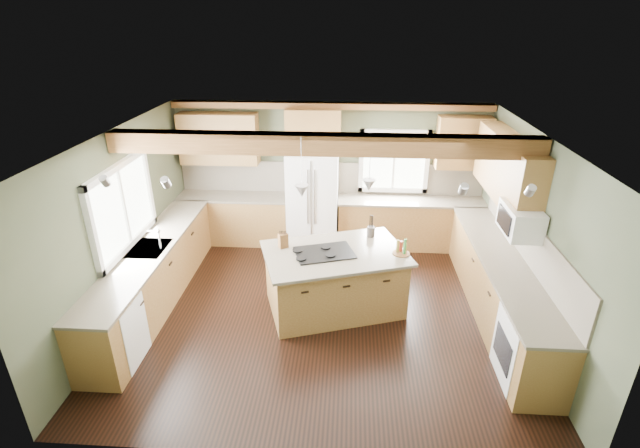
{
  "coord_description": "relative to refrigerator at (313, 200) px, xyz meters",
  "views": [
    {
      "loc": [
        0.34,
        -5.68,
        3.99
      ],
      "look_at": [
        -0.05,
        0.3,
        1.26
      ],
      "focal_mm": 26.0,
      "sensor_mm": 36.0,
      "label": 1
    }
  ],
  "objects": [
    {
      "name": "floor",
      "position": [
        0.3,
        -2.12,
        -0.9
      ],
      "size": [
        5.6,
        5.6,
        0.0
      ],
      "primitive_type": "plane",
      "color": "black",
      "rests_on": "ground"
    },
    {
      "name": "ceiling",
      "position": [
        0.3,
        -2.12,
        1.7
      ],
      "size": [
        5.6,
        5.6,
        0.0
      ],
      "primitive_type": "plane",
      "rotation": [
        3.14,
        0.0,
        0.0
      ],
      "color": "silver",
      "rests_on": "wall_back"
    },
    {
      "name": "wall_back",
      "position": [
        0.3,
        0.38,
        0.4
      ],
      "size": [
        5.6,
        0.0,
        5.6
      ],
      "primitive_type": "plane",
      "rotation": [
        1.57,
        0.0,
        0.0
      ],
      "color": "#3D4632",
      "rests_on": "ground"
    },
    {
      "name": "wall_left",
      "position": [
        -2.5,
        -2.12,
        0.4
      ],
      "size": [
        0.0,
        5.0,
        5.0
      ],
      "primitive_type": "plane",
      "rotation": [
        1.57,
        0.0,
        1.57
      ],
      "color": "#3D4632",
      "rests_on": "ground"
    },
    {
      "name": "wall_right",
      "position": [
        3.1,
        -2.12,
        0.4
      ],
      "size": [
        0.0,
        5.0,
        5.0
      ],
      "primitive_type": "plane",
      "rotation": [
        1.57,
        0.0,
        -1.57
      ],
      "color": "#3D4632",
      "rests_on": "ground"
    },
    {
      "name": "ceiling_beam",
      "position": [
        0.3,
        -2.02,
        1.57
      ],
      "size": [
        5.55,
        0.26,
        0.26
      ],
      "primitive_type": "cube",
      "color": "#513217",
      "rests_on": "ceiling"
    },
    {
      "name": "soffit_trim",
      "position": [
        0.3,
        0.28,
        1.64
      ],
      "size": [
        5.55,
        0.2,
        0.1
      ],
      "primitive_type": "cube",
      "color": "#513217",
      "rests_on": "ceiling"
    },
    {
      "name": "backsplash_back",
      "position": [
        0.3,
        0.36,
        0.31
      ],
      "size": [
        5.58,
        0.03,
        0.58
      ],
      "primitive_type": "cube",
      "color": "brown",
      "rests_on": "wall_back"
    },
    {
      "name": "backsplash_right",
      "position": [
        3.08,
        -2.07,
        0.31
      ],
      "size": [
        0.03,
        3.7,
        0.58
      ],
      "primitive_type": "cube",
      "color": "brown",
      "rests_on": "wall_right"
    },
    {
      "name": "base_cab_back_left",
      "position": [
        -1.49,
        0.08,
        -0.46
      ],
      "size": [
        2.02,
        0.6,
        0.88
      ],
      "primitive_type": "cube",
      "color": "brown",
      "rests_on": "floor"
    },
    {
      "name": "counter_back_left",
      "position": [
        -1.49,
        0.08,
        0.0
      ],
      "size": [
        2.06,
        0.64,
        0.04
      ],
      "primitive_type": "cube",
      "color": "#4C4437",
      "rests_on": "base_cab_back_left"
    },
    {
      "name": "base_cab_back_right",
      "position": [
        1.79,
        0.08,
        -0.46
      ],
      "size": [
        2.62,
        0.6,
        0.88
      ],
      "primitive_type": "cube",
      "color": "brown",
      "rests_on": "floor"
    },
    {
      "name": "counter_back_right",
      "position": [
        1.79,
        0.08,
        0.0
      ],
      "size": [
        2.66,
        0.64,
        0.04
      ],
      "primitive_type": "cube",
      "color": "#4C4437",
      "rests_on": "base_cab_back_right"
    },
    {
      "name": "base_cab_left",
      "position": [
        -2.2,
        -2.07,
        -0.46
      ],
      "size": [
        0.6,
        3.7,
        0.88
      ],
      "primitive_type": "cube",
      "color": "brown",
      "rests_on": "floor"
    },
    {
      "name": "counter_left",
      "position": [
        -2.2,
        -2.07,
        0.0
      ],
      "size": [
        0.64,
        3.74,
        0.04
      ],
      "primitive_type": "cube",
      "color": "#4C4437",
      "rests_on": "base_cab_left"
    },
    {
      "name": "base_cab_right",
      "position": [
        2.8,
        -2.07,
        -0.46
      ],
      "size": [
        0.6,
        3.7,
        0.88
      ],
      "primitive_type": "cube",
      "color": "brown",
      "rests_on": "floor"
    },
    {
      "name": "counter_right",
      "position": [
        2.8,
        -2.07,
        0.0
      ],
      "size": [
        0.64,
        3.74,
        0.04
      ],
      "primitive_type": "cube",
      "color": "#4C4437",
      "rests_on": "base_cab_right"
    },
    {
      "name": "upper_cab_back_left",
      "position": [
        -1.69,
        0.21,
        1.05
      ],
      "size": [
        1.4,
        0.35,
        0.9
      ],
      "primitive_type": "cube",
      "color": "brown",
      "rests_on": "wall_back"
    },
    {
      "name": "upper_cab_over_fridge",
      "position": [
        -0.0,
        0.21,
        1.25
      ],
      "size": [
        0.96,
        0.35,
        0.7
      ],
      "primitive_type": "cube",
      "color": "brown",
      "rests_on": "wall_back"
    },
    {
      "name": "upper_cab_right",
      "position": [
        2.92,
        -1.22,
        1.05
      ],
      "size": [
        0.35,
        2.2,
        0.9
      ],
      "primitive_type": "cube",
      "color": "brown",
      "rests_on": "wall_right"
    },
    {
      "name": "upper_cab_back_corner",
      "position": [
        2.6,
        0.21,
        1.05
      ],
      "size": [
        0.9,
        0.35,
        0.9
      ],
      "primitive_type": "cube",
      "color": "brown",
      "rests_on": "wall_back"
    },
    {
      "name": "window_left",
      "position": [
        -2.48,
        -2.07,
        0.65
      ],
      "size": [
        0.04,
        1.6,
        1.05
      ],
      "primitive_type": "cube",
      "color": "white",
      "rests_on": "wall_left"
    },
    {
      "name": "window_back",
      "position": [
        1.45,
        0.36,
        0.65
      ],
      "size": [
        1.1,
        0.04,
        1.0
      ],
      "primitive_type": "cube",
      "color": "white",
      "rests_on": "wall_back"
    },
    {
      "name": "sink",
      "position": [
        -2.2,
        -2.07,
        0.01
      ],
      "size": [
        0.5,
        0.65,
        0.03
      ],
      "primitive_type": "cube",
      "color": "#262628",
      "rests_on": "counter_left"
    },
    {
      "name": "faucet",
      "position": [
        -2.02,
        -2.07,
        0.15
      ],
      "size": [
        0.02,
        0.02,
        0.28
      ],
      "primitive_type": "cylinder",
      "color": "#B2B2B7",
      "rests_on": "sink"
    },
    {
      "name": "dishwasher",
      "position": [
        -2.19,
        -3.37,
        -0.47
      ],
      "size": [
        0.6,
        0.6,
        0.84
      ],
      "primitive_type": "cube",
      "color": "white",
      "rests_on": "floor"
    },
    {
      "name": "oven",
      "position": [
        2.79,
        -3.37,
        -0.47
      ],
      "size": [
        0.6,
        0.72,
        0.84
      ],
      "primitive_type": "cube",
      "color": "white",
      "rests_on": "floor"
    },
    {
      "name": "microwave",
      "position": [
        2.88,
        -2.17,
        0.65
      ],
      "size": [
        0.4,
        0.7,
        0.38
      ],
      "primitive_type": "cube",
      "color": "white",
      "rests_on": "wall_right"
    },
    {
      "name": "pendant_left",
      "position": [
        0.04,
        -2.16,
        0.98
      ],
      "size": [
        0.18,
        0.18,
        0.16
      ],
      "primitive_type": "cone",
      "rotation": [
        3.14,
        0.0,
        0.0
      ],
      "color": "#B2B2B7",
      "rests_on": "ceiling"
    },
    {
      "name": "pendant_right",
      "position": [
        0.92,
        -1.88,
        0.98
      ],
      "size": [
        0.18,
        0.18,
        0.16
      ],
      "primitive_type": "cone",
      "rotation": [
        3.14,
        0.0,
        0.0
      ],
      "color": "#B2B2B7",
      "rests_on": "ceiling"
    },
    {
      "name": "refrigerator",
      "position": [
        0.0,
        0.0,
        0.0
      ],
      "size": [
        0.9,
        0.74,
        1.8
      ],
      "primitive_type": "cube",
      "color": "white",
      "rests_on": "floor"
    },
    {
      "name": "island",
      "position": [
        0.48,
        -2.02,
        -0.46
      ],
      "size": [
        2.1,
        1.64,
        0.88
      ],
      "primitive_type": "cube",
      "rotation": [
        0.0,
        0.0,
        0.31
      ],
      "color": "brown",
      "rests_on": "floor"
    },
    {
      "name": "island_top",
      "position": [
        0.48,
        -2.02,
        0.0
      ],
      "size": [
        2.26,
        1.8,
        0.04
      ],
      "primitive_type": "cube",
      "rotation": [
        0.0,
        0.0,
        0.31
      ],
      "color": "#4C4437",
      "rests_on": "island"
    },
    {
      "name": "cooktop",
      "position": [
        0.33,
        -2.07,
        0.03
      ],
      "size": [
        0.93,
        0.75,
        0.02
      ],
      "primitive_type": "cube",
      "rotation": [
        0.0,
        0.0,
        0.31
      ],
      "color": "black",
      "rests_on": "island_top"
    },
    {
      "name": "knife_block",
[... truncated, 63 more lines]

